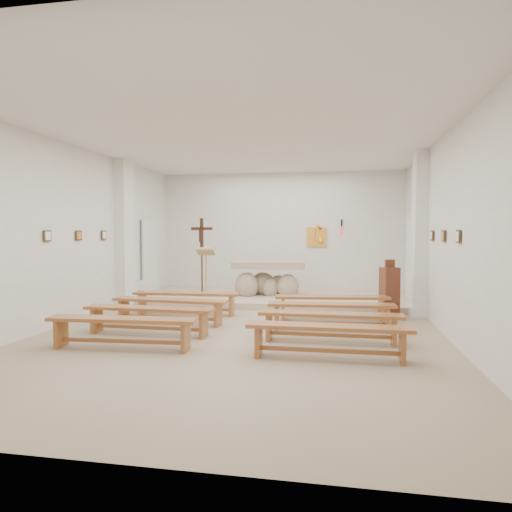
% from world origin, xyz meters
% --- Properties ---
extents(ground, '(7.00, 10.00, 0.00)m').
position_xyz_m(ground, '(0.00, 0.00, 0.00)').
color(ground, tan).
rests_on(ground, ground).
extents(wall_left, '(0.02, 10.00, 3.50)m').
position_xyz_m(wall_left, '(-3.49, 0.00, 1.75)').
color(wall_left, white).
rests_on(wall_left, ground).
extents(wall_right, '(0.02, 10.00, 3.50)m').
position_xyz_m(wall_right, '(3.49, 0.00, 1.75)').
color(wall_right, white).
rests_on(wall_right, ground).
extents(wall_back, '(7.00, 0.02, 3.50)m').
position_xyz_m(wall_back, '(0.00, 4.99, 1.75)').
color(wall_back, white).
rests_on(wall_back, ground).
extents(ceiling, '(7.00, 10.00, 0.02)m').
position_xyz_m(ceiling, '(0.00, 0.00, 3.49)').
color(ceiling, silver).
rests_on(ceiling, wall_back).
extents(sanctuary_platform, '(6.98, 3.00, 0.15)m').
position_xyz_m(sanctuary_platform, '(0.00, 3.50, 0.07)').
color(sanctuary_platform, '#B7A68D').
rests_on(sanctuary_platform, ground).
extents(pilaster_left, '(0.26, 0.55, 3.50)m').
position_xyz_m(pilaster_left, '(-3.37, 2.00, 1.75)').
color(pilaster_left, white).
rests_on(pilaster_left, ground).
extents(pilaster_right, '(0.26, 0.55, 3.50)m').
position_xyz_m(pilaster_right, '(3.37, 2.00, 1.75)').
color(pilaster_right, white).
rests_on(pilaster_right, ground).
extents(gold_wall_relief, '(0.55, 0.04, 0.55)m').
position_xyz_m(gold_wall_relief, '(1.05, 4.96, 1.65)').
color(gold_wall_relief, gold).
rests_on(gold_wall_relief, wall_back).
extents(sanctuary_lamp, '(0.11, 0.36, 0.44)m').
position_xyz_m(sanctuary_lamp, '(1.75, 4.71, 1.81)').
color(sanctuary_lamp, black).
rests_on(sanctuary_lamp, wall_back).
extents(station_frame_left_front, '(0.03, 0.20, 0.20)m').
position_xyz_m(station_frame_left_front, '(-3.47, -0.80, 1.72)').
color(station_frame_left_front, '#3F2F1B').
rests_on(station_frame_left_front, wall_left).
extents(station_frame_left_mid, '(0.03, 0.20, 0.20)m').
position_xyz_m(station_frame_left_mid, '(-3.47, 0.20, 1.72)').
color(station_frame_left_mid, '#3F2F1B').
rests_on(station_frame_left_mid, wall_left).
extents(station_frame_left_rear, '(0.03, 0.20, 0.20)m').
position_xyz_m(station_frame_left_rear, '(-3.47, 1.20, 1.72)').
color(station_frame_left_rear, '#3F2F1B').
rests_on(station_frame_left_rear, wall_left).
extents(station_frame_right_front, '(0.03, 0.20, 0.20)m').
position_xyz_m(station_frame_right_front, '(3.47, -0.80, 1.72)').
color(station_frame_right_front, '#3F2F1B').
rests_on(station_frame_right_front, wall_right).
extents(station_frame_right_mid, '(0.03, 0.20, 0.20)m').
position_xyz_m(station_frame_right_mid, '(3.47, 0.20, 1.72)').
color(station_frame_right_mid, '#3F2F1B').
rests_on(station_frame_right_mid, wall_right).
extents(station_frame_right_rear, '(0.03, 0.20, 0.20)m').
position_xyz_m(station_frame_right_rear, '(3.47, 1.20, 1.72)').
color(station_frame_right_rear, '#3F2F1B').
rests_on(station_frame_right_rear, wall_right).
extents(radiator_left, '(0.10, 0.85, 0.52)m').
position_xyz_m(radiator_left, '(-3.43, 2.70, 0.27)').
color(radiator_left, silver).
rests_on(radiator_left, ground).
extents(radiator_right, '(0.10, 0.85, 0.52)m').
position_xyz_m(radiator_right, '(3.43, 2.70, 0.27)').
color(radiator_right, silver).
rests_on(radiator_right, ground).
extents(altar, '(1.93, 0.92, 0.96)m').
position_xyz_m(altar, '(-0.14, 3.47, 0.52)').
color(altar, '#C2AD94').
rests_on(altar, sanctuary_platform).
extents(lectern, '(0.48, 0.42, 1.25)m').
position_xyz_m(lectern, '(-1.67, 3.03, 0.77)').
color(lectern, tan).
rests_on(lectern, sanctuary_platform).
extents(crucifix_stand, '(0.60, 0.26, 2.00)m').
position_xyz_m(crucifix_stand, '(-1.83, 3.20, 1.30)').
color(crucifix_stand, '#3A1E12').
rests_on(crucifix_stand, sanctuary_platform).
extents(potted_plant, '(0.55, 0.51, 0.49)m').
position_xyz_m(potted_plant, '(-0.83, 3.72, 0.40)').
color(potted_plant, '#2E5020').
rests_on(potted_plant, sanctuary_platform).
extents(donation_pedestal, '(0.42, 0.42, 1.22)m').
position_xyz_m(donation_pedestal, '(2.73, 1.64, 0.54)').
color(donation_pedestal, '#5B2F1A').
rests_on(donation_pedestal, ground).
extents(bench_left_front, '(2.32, 0.47, 0.49)m').
position_xyz_m(bench_left_front, '(-1.55, 1.18, 0.37)').
color(bench_left_front, '#A96731').
rests_on(bench_left_front, ground).
extents(bench_right_front, '(2.33, 0.67, 0.49)m').
position_xyz_m(bench_right_front, '(1.55, 1.18, 0.37)').
color(bench_right_front, '#A96731').
rests_on(bench_right_front, ground).
extents(bench_left_second, '(2.32, 0.52, 0.49)m').
position_xyz_m(bench_left_second, '(-1.55, 0.20, 0.37)').
color(bench_left_second, '#A96731').
rests_on(bench_left_second, ground).
extents(bench_right_second, '(2.33, 0.55, 0.49)m').
position_xyz_m(bench_right_second, '(1.55, 0.20, 0.37)').
color(bench_right_second, '#A96731').
rests_on(bench_right_second, ground).
extents(bench_left_third, '(2.31, 0.41, 0.49)m').
position_xyz_m(bench_left_third, '(-1.55, -0.79, 0.37)').
color(bench_left_third, '#A96731').
rests_on(bench_left_third, ground).
extents(bench_right_third, '(2.30, 0.37, 0.49)m').
position_xyz_m(bench_right_third, '(1.55, -0.79, 0.37)').
color(bench_right_third, '#A96731').
rests_on(bench_right_third, ground).
extents(bench_left_fourth, '(2.32, 0.49, 0.49)m').
position_xyz_m(bench_left_fourth, '(-1.55, -1.78, 0.37)').
color(bench_left_fourth, '#A96731').
rests_on(bench_left_fourth, ground).
extents(bench_right_fourth, '(2.30, 0.38, 0.49)m').
position_xyz_m(bench_right_fourth, '(1.55, -1.78, 0.37)').
color(bench_right_fourth, '#A96731').
rests_on(bench_right_fourth, ground).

